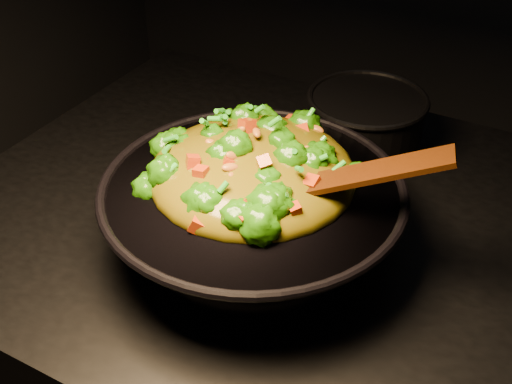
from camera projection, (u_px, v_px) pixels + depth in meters
The scene contains 5 objects.
stovetop at pixel (296, 384), 1.35m from camera, with size 1.20×0.90×0.90m, color black.
wok at pixel (253, 220), 0.98m from camera, with size 0.44×0.44×0.12m, color black, non-canonical shape.
stir_fry at pixel (253, 147), 0.93m from camera, with size 0.31×0.31×0.11m, color #256A07, non-canonical shape.
spatula at pixel (339, 179), 0.87m from camera, with size 0.31×0.05×0.01m, color black.
back_pot at pixel (365, 125), 1.20m from camera, with size 0.21×0.21×0.12m, color black.
Camera 1 is at (0.33, -0.78, 1.58)m, focal length 45.00 mm.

